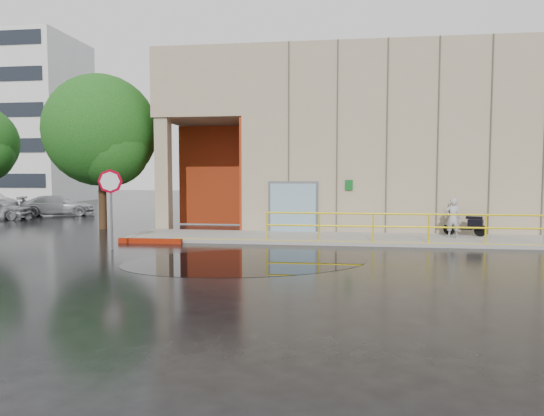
{
  "coord_description": "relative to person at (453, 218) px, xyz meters",
  "views": [
    {
      "loc": [
        2.02,
        -14.23,
        2.55
      ],
      "look_at": [
        -0.3,
        3.0,
        1.33
      ],
      "focal_mm": 32.0,
      "sensor_mm": 36.0,
      "label": 1
    }
  ],
  "objects": [
    {
      "name": "puddle",
      "position": [
        -6.93,
        -5.17,
        -0.89
      ],
      "size": [
        8.19,
        6.4,
        0.01
      ],
      "primitive_type": "cube",
      "rotation": [
        0.0,
        0.0,
        0.31
      ],
      "color": "black",
      "rests_on": "ground"
    },
    {
      "name": "person",
      "position": [
        0.0,
        0.0,
        0.0
      ],
      "size": [
        0.56,
        0.39,
        1.5
      ],
      "primitive_type": "imported",
      "rotation": [
        0.0,
        0.0,
        3.09
      ],
      "color": "#A2A2A7",
      "rests_on": "sidewalk"
    },
    {
      "name": "distant_building",
      "position": [
        -34.36,
        23.26,
        6.61
      ],
      "size": [
        12.0,
        8.08,
        15.0
      ],
      "color": "silver",
      "rests_on": "ground"
    },
    {
      "name": "guardrail",
      "position": [
        -2.11,
        -1.56,
        -0.22
      ],
      "size": [
        9.56,
        0.06,
        1.03
      ],
      "color": "yellow",
      "rests_on": "sidewalk"
    },
    {
      "name": "building",
      "position": [
        -1.26,
        6.27,
        3.31
      ],
      "size": [
        20.0,
        10.17,
        8.0
      ],
      "color": "gray",
      "rests_on": "ground"
    },
    {
      "name": "red_curb",
      "position": [
        -11.16,
        -1.99,
        -0.81
      ],
      "size": [
        2.4,
        0.21,
        0.18
      ],
      "primitive_type": "cube",
      "rotation": [
        0.0,
        0.0,
        0.01
      ],
      "color": "maroon",
      "rests_on": "ground"
    },
    {
      "name": "sidewalk",
      "position": [
        -2.36,
        -0.21,
        -0.82
      ],
      "size": [
        20.0,
        3.0,
        0.15
      ],
      "primitive_type": "cube",
      "color": "gray",
      "rests_on": "ground"
    },
    {
      "name": "scooter",
      "position": [
        0.64,
        0.72,
        -0.04
      ],
      "size": [
        1.63,
        1.09,
        1.24
      ],
      "rotation": [
        0.0,
        0.0,
        -0.41
      ],
      "color": "black",
      "rests_on": "sidewalk"
    },
    {
      "name": "car_c",
      "position": [
        -21.36,
        8.72,
        -0.28
      ],
      "size": [
        4.61,
        3.24,
        1.24
      ],
      "primitive_type": "imported",
      "rotation": [
        0.0,
        0.0,
        1.96
      ],
      "color": "#B7BAC0",
      "rests_on": "ground"
    },
    {
      "name": "stop_sign",
      "position": [
        -11.86,
        -3.61,
        1.07
      ],
      "size": [
        0.65,
        0.55,
        2.71
      ],
      "rotation": [
        0.0,
        0.0,
        0.3
      ],
      "color": "#5C5C61",
      "rests_on": "ground"
    },
    {
      "name": "ground",
      "position": [
        -6.36,
        -4.71,
        -0.9
      ],
      "size": [
        120.0,
        120.0,
        0.0
      ],
      "primitive_type": "plane",
      "color": "black",
      "rests_on": "ground"
    },
    {
      "name": "tree_near",
      "position": [
        -14.97,
        2.13,
        3.45
      ],
      "size": [
        5.1,
        5.1,
        7.1
      ],
      "rotation": [
        0.0,
        0.0,
        0.1
      ],
      "color": "black",
      "rests_on": "ground"
    }
  ]
}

